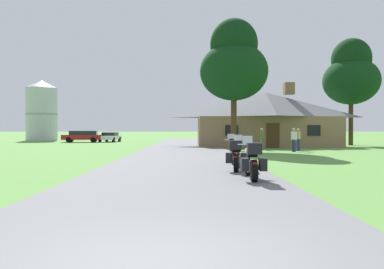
% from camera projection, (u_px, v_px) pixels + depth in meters
% --- Properties ---
extents(ground_plane, '(500.00, 500.00, 0.00)m').
position_uv_depth(ground_plane, '(183.00, 154.00, 23.90)').
color(ground_plane, '#56893D').
extents(asphalt_driveway, '(6.40, 80.00, 0.06)m').
position_uv_depth(asphalt_driveway, '(183.00, 156.00, 21.90)').
color(asphalt_driveway, slate).
rests_on(asphalt_driveway, ground).
extents(motorcycle_white_nearest_to_camera, '(0.74, 2.08, 1.30)m').
position_uv_depth(motorcycle_white_nearest_to_camera, '(252.00, 161.00, 11.15)').
color(motorcycle_white_nearest_to_camera, black).
rests_on(motorcycle_white_nearest_to_camera, asphalt_driveway).
extents(motorcycle_silver_second_in_row, '(0.96, 2.07, 1.30)m').
position_uv_depth(motorcycle_silver_second_in_row, '(237.00, 156.00, 13.57)').
color(motorcycle_silver_second_in_row, black).
rests_on(motorcycle_silver_second_in_row, asphalt_driveway).
extents(motorcycle_red_farthest_in_row, '(0.66, 2.08, 1.30)m').
position_uv_depth(motorcycle_red_farthest_in_row, '(233.00, 151.00, 16.43)').
color(motorcycle_red_farthest_in_row, black).
rests_on(motorcycle_red_farthest_in_row, asphalt_driveway).
extents(stone_lodge, '(13.20, 7.01, 5.94)m').
position_uv_depth(stone_lodge, '(265.00, 118.00, 34.82)').
color(stone_lodge, '#896B4C').
rests_on(stone_lodge, ground).
extents(bystander_tan_shirt_near_lodge, '(0.40, 0.43, 1.67)m').
position_uv_depth(bystander_tan_shirt_near_lodge, '(298.00, 138.00, 27.15)').
color(bystander_tan_shirt_near_lodge, navy).
rests_on(bystander_tan_shirt_near_lodge, ground).
extents(bystander_white_shirt_beside_signpost, '(0.34, 0.52, 1.67)m').
position_uv_depth(bystander_white_shirt_beside_signpost, '(294.00, 139.00, 25.92)').
color(bystander_white_shirt_beside_signpost, navy).
rests_on(bystander_white_shirt_beside_signpost, ground).
extents(bystander_olive_shirt_by_tree, '(0.39, 0.47, 1.67)m').
position_uv_depth(bystander_olive_shirt_by_tree, '(262.00, 138.00, 28.47)').
color(bystander_olive_shirt_by_tree, '#75664C').
rests_on(bystander_olive_shirt_by_tree, ground).
extents(tree_by_lodge_front, '(5.11, 5.11, 9.89)m').
position_uv_depth(tree_by_lodge_front, '(234.00, 64.00, 28.00)').
color(tree_by_lodge_front, '#422D19').
rests_on(tree_by_lodge_front, ground).
extents(tree_right_of_lodge, '(5.45, 5.45, 10.59)m').
position_uv_depth(tree_right_of_lodge, '(351.00, 75.00, 36.92)').
color(tree_right_of_lodge, '#422D19').
rests_on(tree_right_of_lodge, ground).
extents(metal_silo_distant, '(4.43, 4.43, 8.57)m').
position_uv_depth(metal_silo_distant, '(42.00, 110.00, 53.29)').
color(metal_silo_distant, '#B2B7BC').
rests_on(metal_silo_distant, ground).
extents(parked_red_suv_far_left, '(4.81, 2.46, 1.40)m').
position_uv_depth(parked_red_suv_far_left, '(82.00, 136.00, 45.37)').
color(parked_red_suv_far_left, maroon).
rests_on(parked_red_suv_far_left, ground).
extents(parked_white_sedan_far_left, '(2.24, 4.36, 1.20)m').
position_uv_depth(parked_white_sedan_far_left, '(110.00, 137.00, 46.93)').
color(parked_white_sedan_far_left, silver).
rests_on(parked_white_sedan_far_left, ground).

